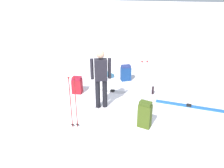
% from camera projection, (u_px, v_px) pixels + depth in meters
% --- Properties ---
extents(ground_plane, '(80.00, 80.00, 0.00)m').
position_uv_depth(ground_plane, '(112.00, 106.00, 6.65)').
color(ground_plane, white).
extents(skier_standing, '(0.54, 0.32, 1.70)m').
position_uv_depth(skier_standing, '(101.00, 76.00, 6.21)').
color(skier_standing, black).
rests_on(skier_standing, ground_plane).
extents(ski_pair_near, '(1.93, 0.37, 0.05)m').
position_uv_depth(ski_pair_near, '(189.00, 106.00, 6.61)').
color(ski_pair_near, '#235FAF').
rests_on(ski_pair_near, ground_plane).
extents(ski_pair_far, '(1.75, 0.23, 0.05)m').
position_uv_depth(ski_pair_far, '(112.00, 91.00, 7.50)').
color(ski_pair_far, silver).
rests_on(ski_pair_far, ground_plane).
extents(backpack_large_dark, '(0.42, 0.36, 0.59)m').
position_uv_depth(backpack_large_dark, '(126.00, 73.00, 8.26)').
color(backpack_large_dark, navy).
rests_on(backpack_large_dark, ground_plane).
extents(backpack_bright, '(0.33, 0.29, 0.55)m').
position_uv_depth(backpack_bright, '(77.00, 85.00, 7.32)').
color(backpack_bright, maroon).
rests_on(backpack_bright, ground_plane).
extents(backpack_small_spare, '(0.36, 0.28, 0.71)m').
position_uv_depth(backpack_small_spare, '(145.00, 115.00, 5.56)').
color(backpack_small_spare, '#405418').
rests_on(backpack_small_spare, ground_plane).
extents(ski_poles_planted_near, '(0.19, 0.11, 1.36)m').
position_uv_depth(ski_poles_planted_near, '(73.00, 100.00, 5.39)').
color(ski_poles_planted_near, maroon).
rests_on(ski_poles_planted_near, ground_plane).
extents(ski_poles_planted_far, '(0.20, 0.11, 1.35)m').
position_uv_depth(ski_poles_planted_far, '(143.00, 81.00, 6.46)').
color(ski_poles_planted_far, '#ACAEC2').
rests_on(ski_poles_planted_far, ground_plane).
extents(sleeping_mat_rolled, '(0.55, 0.48, 0.18)m').
position_uv_depth(sleeping_mat_rolled, '(108.00, 74.00, 8.70)').
color(sleeping_mat_rolled, teal).
rests_on(sleeping_mat_rolled, ground_plane).
extents(thermos_bottle, '(0.07, 0.07, 0.26)m').
position_uv_depth(thermos_bottle, '(153.00, 90.00, 7.30)').
color(thermos_bottle, black).
rests_on(thermos_bottle, ground_plane).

